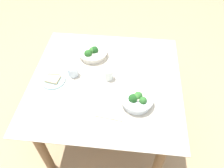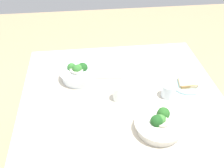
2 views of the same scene
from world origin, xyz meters
name	(u,v)px [view 2 (image 2 of 2)]	position (x,y,z in m)	size (l,w,h in m)	color
dining_table	(122,111)	(0.00, 0.00, 0.61)	(1.11, 1.08, 0.72)	beige
broccoli_bowl_far	(78,73)	(-0.23, 0.19, 0.76)	(0.22, 0.22, 0.10)	white
broccoli_bowl_near	(159,124)	(0.14, -0.25, 0.76)	(0.24, 0.24, 0.09)	silver
bread_side_plate	(187,84)	(0.38, 0.05, 0.73)	(0.18, 0.18, 0.03)	#99C6D1
water_glass_center	(119,93)	(-0.02, -0.02, 0.77)	(0.07, 0.07, 0.09)	silver
water_glass_side	(169,91)	(0.25, -0.03, 0.76)	(0.08, 0.08, 0.08)	silver
fork_by_far_bowl	(86,102)	(-0.20, -0.02, 0.73)	(0.07, 0.08, 0.00)	#B7B7BC
fork_by_near_bowl	(141,95)	(0.10, 0.00, 0.73)	(0.03, 0.10, 0.00)	#B7B7BC
table_knife_left	(122,63)	(0.05, 0.33, 0.73)	(0.20, 0.01, 0.00)	#B7B7BC
napkin_folded_upper	(106,71)	(-0.06, 0.25, 0.73)	(0.20, 0.17, 0.01)	#B1A997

